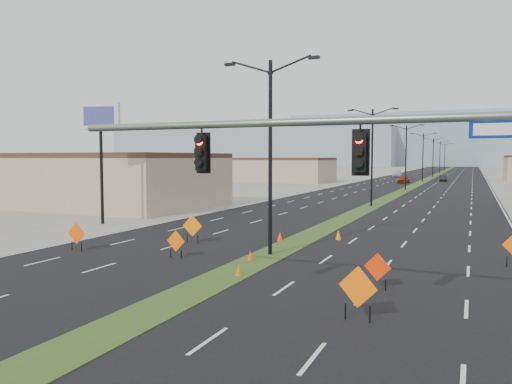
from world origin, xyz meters
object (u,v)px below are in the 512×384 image
at_px(streetlight_6, 445,156).
at_px(car_far, 397,174).
at_px(construction_sign_3, 358,289).
at_px(cone_2, 338,235).
at_px(car_left, 404,179).
at_px(construction_sign_4, 377,269).
at_px(construction_sign_1, 192,227).
at_px(cone_3, 280,237).
at_px(car_mid, 443,178).
at_px(construction_sign_2, 176,242).
at_px(pole_sign_west, 100,126).
at_px(streetlight_4, 433,156).
at_px(streetlight_5, 440,156).
at_px(cone_0, 250,256).
at_px(streetlight_3, 423,156).
at_px(cone_1, 239,270).
at_px(signal_mast, 431,169).
at_px(construction_sign_0, 76,234).
at_px(streetlight_1, 372,154).
at_px(streetlight_2, 406,155).
at_px(streetlight_0, 270,151).

xyz_separation_m(streetlight_6, car_far, (-8.67, -57.70, -4.62)).
height_order(construction_sign_3, cone_2, construction_sign_3).
xyz_separation_m(car_left, construction_sign_4, (9.19, -81.86, 0.08)).
bearing_deg(construction_sign_1, cone_3, 26.95).
bearing_deg(construction_sign_4, car_mid, 101.84).
bearing_deg(car_mid, car_far, 116.94).
bearing_deg(construction_sign_2, car_far, 95.86).
bearing_deg(car_left, construction_sign_4, -77.35).
bearing_deg(construction_sign_4, pole_sign_west, 164.58).
xyz_separation_m(streetlight_4, cone_3, (-1.04, -107.81, -5.13)).
bearing_deg(construction_sign_1, streetlight_5, 83.56).
bearing_deg(cone_3, cone_0, -83.13).
height_order(streetlight_3, pole_sign_west, streetlight_3).
height_order(car_left, cone_2, car_left).
bearing_deg(cone_1, cone_2, 81.91).
xyz_separation_m(signal_mast, construction_sign_0, (-18.61, 6.86, -3.88)).
bearing_deg(streetlight_1, construction_sign_0, -107.90).
height_order(streetlight_1, streetlight_3, same).
height_order(car_left, construction_sign_4, car_left).
xyz_separation_m(construction_sign_2, pole_sign_west, (-12.29, 8.88, 6.65)).
distance_m(streetlight_4, construction_sign_2, 114.83).
relative_size(streetlight_2, cone_3, 17.27).
relative_size(construction_sign_2, pole_sign_west, 0.15).
height_order(streetlight_6, construction_sign_0, streetlight_6).
distance_m(construction_sign_2, cone_3, 7.50).
xyz_separation_m(car_far, cone_2, (10.75, -104.21, -0.50)).
bearing_deg(streetlight_2, streetlight_0, -90.00).
bearing_deg(cone_1, construction_sign_0, 170.80).
distance_m(car_left, cone_3, 73.01).
height_order(streetlight_3, car_far, streetlight_3).
bearing_deg(construction_sign_0, streetlight_4, 82.20).
bearing_deg(streetlight_1, construction_sign_2, -97.49).
bearing_deg(construction_sign_3, construction_sign_1, 154.24).
distance_m(streetlight_0, streetlight_1, 28.00).
xyz_separation_m(car_mid, cone_3, (-4.78, -84.65, -0.40)).
distance_m(streetlight_6, cone_2, 162.00).
bearing_deg(construction_sign_4, car_far, 107.69).
relative_size(streetlight_0, pole_sign_west, 1.09).
distance_m(streetlight_0, streetlight_4, 112.00).
height_order(streetlight_5, construction_sign_0, streetlight_5).
bearing_deg(cone_2, construction_sign_0, -142.72).
relative_size(streetlight_4, cone_1, 17.80).
bearing_deg(car_left, streetlight_3, 73.41).
xyz_separation_m(streetlight_6, construction_sign_3, (6.42, -176.66, -4.39)).
height_order(streetlight_3, cone_2, streetlight_3).
bearing_deg(cone_1, streetlight_2, 90.49).
bearing_deg(construction_sign_3, streetlight_3, 108.48).
distance_m(streetlight_3, cone_2, 78.10).
bearing_deg(streetlight_0, construction_sign_1, 165.12).
distance_m(signal_mast, cone_3, 17.71).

